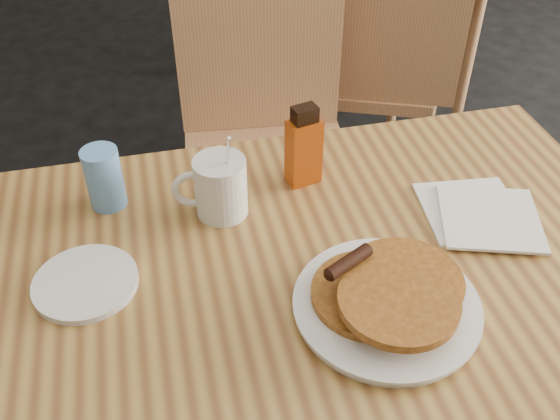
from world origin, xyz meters
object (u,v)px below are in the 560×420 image
object	(u,v)px
chair_main_far	(264,115)
chair_neighbor_near	(375,57)
pancake_plate	(388,299)
syrup_bottle	(304,148)
coffee_mug	(219,186)
blue_tumbler	(104,178)
main_table	(325,279)

from	to	relation	value
chair_main_far	chair_neighbor_near	world-z (taller)	chair_main_far
pancake_plate	syrup_bottle	world-z (taller)	syrup_bottle
coffee_mug	syrup_bottle	distance (m)	0.18
blue_tumbler	main_table	bearing A→B (deg)	-29.12
main_table	pancake_plate	xyz separation A→B (m)	(0.07, -0.12, 0.07)
main_table	coffee_mug	xyz separation A→B (m)	(-0.16, 0.15, 0.10)
chair_neighbor_near	main_table	bearing A→B (deg)	-92.47
blue_tumbler	coffee_mug	bearing A→B (deg)	-14.49
main_table	coffee_mug	size ratio (longest dim) A/B	7.17
chair_neighbor_near	pancake_plate	bearing A→B (deg)	-87.33
chair_main_far	pancake_plate	bearing A→B (deg)	-83.29
syrup_bottle	blue_tumbler	distance (m)	0.37
pancake_plate	main_table	bearing A→B (deg)	120.88
chair_neighbor_near	blue_tumbler	xyz separation A→B (m)	(-0.74, -0.83, 0.22)
main_table	syrup_bottle	distance (m)	0.25
main_table	chair_neighbor_near	bearing A→B (deg)	70.20
syrup_bottle	blue_tumbler	size ratio (longest dim) A/B	1.40
chair_main_far	pancake_plate	xyz separation A→B (m)	(0.09, -0.85, 0.18)
main_table	coffee_mug	distance (m)	0.25
main_table	chair_main_far	distance (m)	0.74
chair_main_far	syrup_bottle	size ratio (longest dim) A/B	6.07
main_table	pancake_plate	size ratio (longest dim) A/B	4.38
pancake_plate	coffee_mug	bearing A→B (deg)	131.04
pancake_plate	blue_tumbler	world-z (taller)	blue_tumbler
coffee_mug	syrup_bottle	world-z (taller)	coffee_mug
chair_neighbor_near	coffee_mug	xyz separation A→B (m)	(-0.54, -0.88, 0.22)
main_table	coffee_mug	bearing A→B (deg)	137.26
chair_main_far	main_table	bearing A→B (deg)	-87.87
coffee_mug	blue_tumbler	bearing A→B (deg)	-177.37
pancake_plate	chair_neighbor_near	bearing A→B (deg)	75.35
chair_neighbor_near	syrup_bottle	distance (m)	0.92
chair_neighbor_near	pancake_plate	world-z (taller)	chair_neighbor_near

